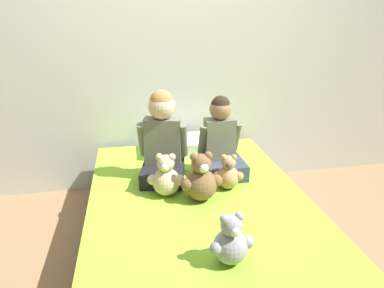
# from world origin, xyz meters

# --- Properties ---
(ground_plane) EXTENTS (14.00, 14.00, 0.00)m
(ground_plane) POSITION_xyz_m (0.00, 0.00, 0.00)
(ground_plane) COLOR #93704C
(wall_behind_bed) EXTENTS (8.00, 0.06, 2.50)m
(wall_behind_bed) POSITION_xyz_m (0.00, 1.08, 1.25)
(wall_behind_bed) COLOR beige
(wall_behind_bed) RESTS_ON ground_plane
(bed) EXTENTS (1.42, 1.98, 0.43)m
(bed) POSITION_xyz_m (0.00, 0.00, 0.21)
(bed) COLOR #2D2D33
(bed) RESTS_ON ground_plane
(child_on_left) EXTENTS (0.37, 0.39, 0.64)m
(child_on_left) POSITION_xyz_m (-0.19, 0.31, 0.72)
(child_on_left) COLOR black
(child_on_left) RESTS_ON bed
(child_on_right) EXTENTS (0.34, 0.32, 0.59)m
(child_on_right) POSITION_xyz_m (0.22, 0.30, 0.66)
(child_on_right) COLOR #384251
(child_on_right) RESTS_ON bed
(teddy_bear_held_by_left_child) EXTENTS (0.24, 0.18, 0.29)m
(teddy_bear_held_by_left_child) POSITION_xyz_m (-0.20, 0.06, 0.55)
(teddy_bear_held_by_left_child) COLOR #D1B78E
(teddy_bear_held_by_left_child) RESTS_ON bed
(teddy_bear_held_by_right_child) EXTENTS (0.20, 0.16, 0.25)m
(teddy_bear_held_by_right_child) POSITION_xyz_m (0.22, 0.07, 0.53)
(teddy_bear_held_by_right_child) COLOR tan
(teddy_bear_held_by_right_child) RESTS_ON bed
(teddy_bear_between_children) EXTENTS (0.27, 0.20, 0.32)m
(teddy_bear_between_children) POSITION_xyz_m (0.01, -0.04, 0.56)
(teddy_bear_between_children) COLOR brown
(teddy_bear_between_children) RESTS_ON bed
(teddy_bear_at_foot_of_bed) EXTENTS (0.22, 0.17, 0.27)m
(teddy_bear_at_foot_of_bed) POSITION_xyz_m (0.03, -0.64, 0.54)
(teddy_bear_at_foot_of_bed) COLOR #939399
(teddy_bear_at_foot_of_bed) RESTS_ON bed
(pillow_at_headboard) EXTENTS (0.59, 0.34, 0.11)m
(pillow_at_headboard) POSITION_xyz_m (0.00, 0.79, 0.48)
(pillow_at_headboard) COLOR silver
(pillow_at_headboard) RESTS_ON bed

